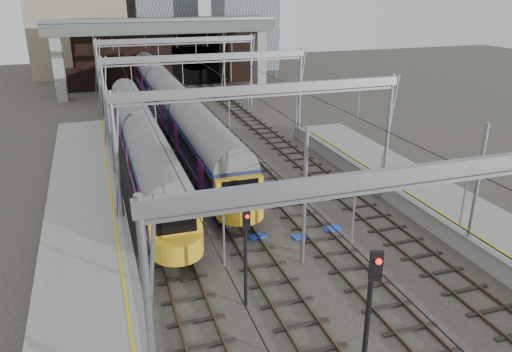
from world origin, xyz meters
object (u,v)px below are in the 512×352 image
object	(u,v)px
train_main	(159,87)
train_second	(142,141)
signal_near_centre	(370,307)
signal_near_left	(246,246)

from	to	relation	value
train_main	train_second	world-z (taller)	train_main
signal_near_centre	train_second	bearing A→B (deg)	118.12
train_main	train_second	distance (m)	20.39
signal_near_left	signal_near_centre	bearing A→B (deg)	-48.98
signal_near_centre	signal_near_left	bearing A→B (deg)	129.22
signal_near_centre	train_main	bearing A→B (deg)	108.16
train_second	signal_near_centre	size ratio (longest dim) A/B	5.49
train_main	signal_near_left	distance (m)	38.51
train_main	signal_near_centre	world-z (taller)	signal_near_centre
train_main	train_second	bearing A→B (deg)	-101.31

